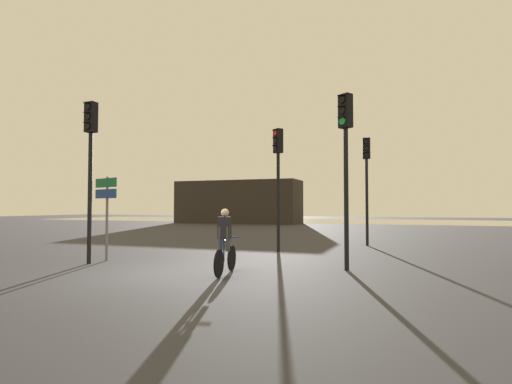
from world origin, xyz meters
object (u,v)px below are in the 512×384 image
object	(u,v)px
traffic_light_near_right	(346,148)
direction_sign_post	(106,203)
traffic_light_center	(278,166)
cyclist	(225,241)
traffic_light_far_right	(367,171)
distant_building	(238,202)
traffic_light_near_left	(90,152)

from	to	relation	value
traffic_light_near_right	direction_sign_post	distance (m)	7.40
traffic_light_center	cyclist	bearing A→B (deg)	127.60
traffic_light_far_right	distant_building	bearing A→B (deg)	-59.92
traffic_light_near_right	cyclist	xyz separation A→B (m)	(-2.72, -1.70, -2.41)
traffic_light_near_right	traffic_light_center	size ratio (longest dim) A/B	1.02
traffic_light_far_right	direction_sign_post	xyz separation A→B (m)	(-7.15, -7.76, -1.42)
distant_building	cyclist	world-z (taller)	distant_building
traffic_light_near_right	direction_sign_post	world-z (taller)	traffic_light_near_right
traffic_light_near_right	traffic_light_far_right	xyz separation A→B (m)	(-0.07, 7.04, -0.01)
distant_building	traffic_light_center	distance (m)	26.00
traffic_light_center	traffic_light_far_right	bearing A→B (deg)	-93.44
traffic_light_near_right	traffic_light_center	bearing A→B (deg)	-17.59
traffic_light_far_right	traffic_light_center	distance (m)	4.61
distant_building	traffic_light_near_right	world-z (taller)	traffic_light_near_right
cyclist	traffic_light_center	bearing A→B (deg)	85.25
distant_building	direction_sign_post	size ratio (longest dim) A/B	4.85
distant_building	traffic_light_near_right	distance (m)	30.41
traffic_light_near_right	traffic_light_far_right	size ratio (longest dim) A/B	1.00
distant_building	traffic_light_far_right	size ratio (longest dim) A/B	2.72
distant_building	direction_sign_post	world-z (taller)	distant_building
distant_building	traffic_light_near_right	size ratio (longest dim) A/B	2.71
traffic_light_far_right	traffic_light_near_left	distance (m)	11.08
traffic_light_near_left	traffic_light_center	xyz separation A→B (m)	(4.29, 4.85, -0.13)
traffic_light_far_right	cyclist	world-z (taller)	traffic_light_far_right
distant_building	traffic_light_far_right	xyz separation A→B (m)	(14.38, -19.69, 1.07)
traffic_light_near_left	cyclist	bearing A→B (deg)	179.18
traffic_light_far_right	cyclist	bearing A→B (deg)	67.07
traffic_light_far_right	traffic_light_center	world-z (taller)	traffic_light_far_right
traffic_light_near_right	direction_sign_post	size ratio (longest dim) A/B	1.79
traffic_light_near_left	cyclist	distance (m)	5.15
distant_building	traffic_light_center	size ratio (longest dim) A/B	2.76
traffic_light_near_left	traffic_light_center	size ratio (longest dim) A/B	1.04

